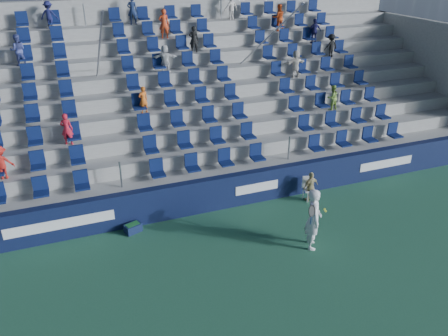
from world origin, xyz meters
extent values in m
plane|color=#296044|center=(0.00, 0.00, 0.00)|extent=(70.00, 70.00, 0.00)
cube|color=#10183C|center=(0.00, 3.15, 0.60)|extent=(24.00, 0.30, 1.20)
cube|color=white|center=(-5.00, 2.99, 0.62)|extent=(3.20, 0.02, 0.34)
cube|color=white|center=(1.50, 2.99, 0.62)|extent=(1.60, 0.02, 0.34)
cube|color=white|center=(7.00, 2.99, 0.62)|extent=(2.40, 0.02, 0.34)
cube|color=#A4A49F|center=(0.00, 3.72, 0.60)|extent=(24.00, 0.85, 1.20)
cube|color=#A4A49F|center=(0.00, 4.57, 0.85)|extent=(24.00, 0.85, 1.70)
cube|color=#A4A49F|center=(0.00, 5.42, 1.10)|extent=(24.00, 0.85, 2.20)
cube|color=#A4A49F|center=(0.00, 6.28, 1.35)|extent=(24.00, 0.85, 2.70)
cube|color=#A4A49F|center=(0.00, 7.12, 1.60)|extent=(24.00, 0.85, 3.20)
cube|color=#A4A49F|center=(0.00, 7.97, 1.85)|extent=(24.00, 0.85, 3.70)
cube|color=#A4A49F|center=(0.00, 8.82, 2.10)|extent=(24.00, 0.85, 4.20)
cube|color=#A4A49F|center=(0.00, 9.68, 2.35)|extent=(24.00, 0.85, 4.70)
cube|color=#A4A49F|center=(0.00, 10.52, 2.60)|extent=(24.00, 0.85, 5.20)
cube|color=#A4A49F|center=(0.00, 11.20, 3.10)|extent=(24.00, 0.50, 6.20)
cube|color=#A4A49F|center=(11.85, 7.12, 2.60)|extent=(0.30, 7.65, 5.20)
cube|color=#0B1947|center=(0.00, 3.72, 1.55)|extent=(16.05, 0.50, 0.70)
cube|color=#0B1947|center=(0.00, 4.57, 2.05)|extent=(16.05, 0.50, 0.70)
cube|color=#0B1947|center=(0.00, 5.42, 2.55)|extent=(16.05, 0.50, 0.70)
cube|color=#0B1947|center=(0.00, 6.28, 3.05)|extent=(16.05, 0.50, 0.70)
cube|color=#0B1947|center=(0.00, 7.12, 3.55)|extent=(16.05, 0.50, 0.70)
cube|color=#0B1947|center=(0.00, 7.97, 4.05)|extent=(16.05, 0.50, 0.70)
cube|color=#0B1947|center=(0.00, 8.82, 4.55)|extent=(16.05, 0.50, 0.70)
cube|color=#0B1947|center=(0.00, 9.68, 5.05)|extent=(16.05, 0.50, 0.70)
cube|color=#0B1947|center=(0.00, 10.52, 5.55)|extent=(16.05, 0.50, 0.70)
cylinder|color=gray|center=(-3.00, 7.12, 4.35)|extent=(0.06, 7.68, 4.55)
cylinder|color=gray|center=(3.00, 7.12, 4.35)|extent=(0.06, 7.68, 4.55)
imported|color=red|center=(0.07, 9.62, 5.29)|extent=(0.47, 0.34, 1.18)
imported|color=red|center=(-6.40, 4.52, 2.23)|extent=(0.72, 0.44, 1.07)
imported|color=#181A49|center=(-4.36, 10.47, 5.73)|extent=(0.77, 0.59, 1.06)
imported|color=silver|center=(-0.36, 7.92, 4.23)|extent=(1.02, 0.51, 1.06)
imported|color=#172446|center=(-1.05, 10.47, 5.77)|extent=(0.47, 0.36, 1.14)
imported|color=#19194B|center=(6.85, 8.77, 4.74)|extent=(0.65, 0.30, 1.08)
imported|color=silver|center=(5.02, 7.08, 3.76)|extent=(1.08, 0.51, 1.12)
imported|color=black|center=(7.24, 7.92, 4.21)|extent=(0.71, 0.46, 1.03)
imported|color=#C34216|center=(5.42, 9.62, 5.29)|extent=(0.63, 0.52, 1.17)
imported|color=#84AC45|center=(5.84, 5.38, 2.71)|extent=(0.54, 0.45, 1.01)
imported|color=#B9B1A7|center=(3.41, 10.47, 5.75)|extent=(0.79, 0.55, 1.11)
imported|color=red|center=(-4.39, 5.38, 2.74)|extent=(0.45, 0.37, 1.08)
imported|color=#40498C|center=(-5.63, 8.77, 4.76)|extent=(0.55, 0.43, 1.12)
imported|color=black|center=(1.10, 8.77, 4.73)|extent=(0.44, 0.34, 1.06)
imported|color=#D05B18|center=(-1.64, 6.23, 3.19)|extent=(0.41, 0.33, 0.98)
imported|color=silver|center=(2.00, 0.12, 0.97)|extent=(0.70, 0.83, 1.94)
cylinder|color=navy|center=(1.75, -0.13, 1.14)|extent=(0.03, 0.03, 0.28)
torus|color=black|center=(1.75, -0.13, 1.44)|extent=(0.30, 0.17, 0.28)
plane|color=#262626|center=(1.75, -0.13, 1.44)|extent=(0.30, 0.16, 0.29)
sphere|color=#D4E936|center=(2.25, -0.08, 1.30)|extent=(0.07, 0.07, 0.07)
sphere|color=#D4E936|center=(2.25, -0.02, 1.33)|extent=(0.07, 0.07, 0.07)
cube|color=white|center=(3.36, 2.55, 0.40)|extent=(0.47, 0.47, 0.04)
cube|color=white|center=(3.36, 2.73, 0.63)|extent=(0.38, 0.13, 0.47)
cylinder|color=white|center=(3.20, 2.40, 0.19)|extent=(0.03, 0.03, 0.38)
cylinder|color=white|center=(3.51, 2.40, 0.19)|extent=(0.03, 0.03, 0.38)
cylinder|color=white|center=(3.20, 2.70, 0.19)|extent=(0.03, 0.03, 0.38)
cylinder|color=white|center=(3.51, 2.70, 0.19)|extent=(0.03, 0.03, 0.38)
imported|color=tan|center=(3.36, 2.50, 0.56)|extent=(0.70, 0.40, 1.12)
cube|color=#101B3C|center=(-2.90, 2.75, 0.14)|extent=(0.59, 0.48, 0.28)
cube|color=#1E662D|center=(-2.90, 2.75, 0.20)|extent=(0.47, 0.36, 0.17)
camera|label=1|loc=(-4.24, -9.06, 7.99)|focal=35.00mm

